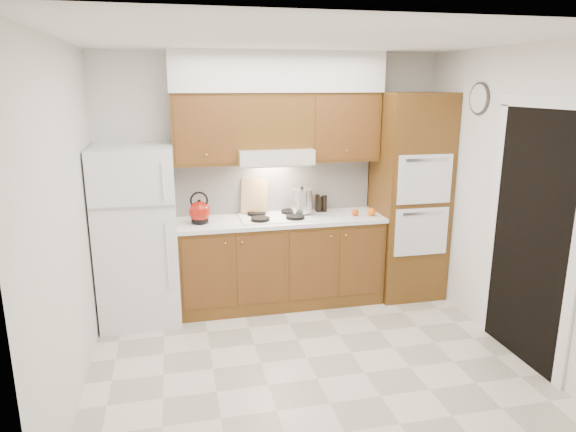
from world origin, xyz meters
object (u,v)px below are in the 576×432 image
Objects in this scene: fridge at (138,235)px; kettle at (200,212)px; oven_cabinet at (409,197)px; stock_pot at (302,201)px.

fridge reaches higher than kettle.
oven_cabinet reaches higher than stock_pot.
stock_pot is at bearing 14.00° from kettle.
stock_pot reaches higher than kettle.
oven_cabinet reaches higher than fridge.
oven_cabinet is at bearing 8.28° from kettle.
oven_cabinet reaches higher than kettle.
oven_cabinet is at bearing -4.84° from stock_pot.
kettle is 0.90× the size of stock_pot.
fridge is at bearing -175.42° from stock_pot.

